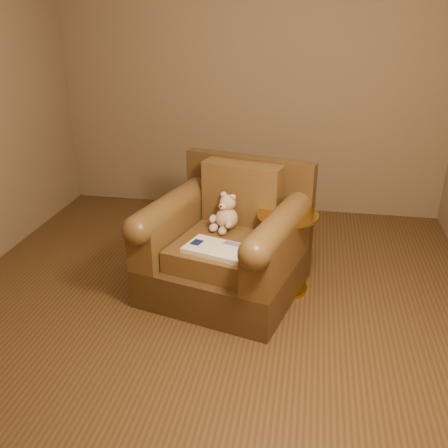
# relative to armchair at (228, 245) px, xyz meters

# --- Properties ---
(floor) EXTENTS (4.00, 4.00, 0.00)m
(floor) POSITION_rel_armchair_xyz_m (-0.07, -0.23, -0.37)
(floor) COLOR #4E351A
(floor) RESTS_ON ground
(room) EXTENTS (4.02, 4.02, 2.71)m
(room) POSITION_rel_armchair_xyz_m (-0.07, -0.23, 1.34)
(room) COLOR #786349
(room) RESTS_ON ground
(armchair) EXTENTS (1.29, 1.25, 0.96)m
(armchair) POSITION_rel_armchair_xyz_m (0.00, 0.00, 0.00)
(armchair) COLOR #412C15
(armchair) RESTS_ON floor
(teddy_bear) EXTENTS (0.22, 0.25, 0.29)m
(teddy_bear) POSITION_rel_armchair_xyz_m (-0.04, 0.10, 0.20)
(teddy_bear) COLOR tan
(teddy_bear) RESTS_ON armchair
(guidebook) EXTENTS (0.50, 0.38, 0.04)m
(guidebook) POSITION_rel_armchair_xyz_m (-0.03, -0.29, 0.11)
(guidebook) COLOR beige
(guidebook) RESTS_ON armchair
(side_table) EXTENTS (0.46, 0.46, 0.64)m
(side_table) POSITION_rel_armchair_xyz_m (0.44, 0.06, -0.03)
(side_table) COLOR gold
(side_table) RESTS_ON floor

